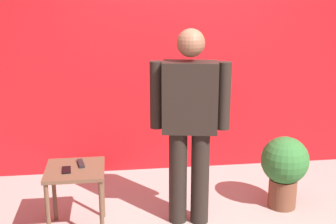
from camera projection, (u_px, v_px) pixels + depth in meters
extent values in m
cube|color=red|center=(180.00, 44.00, 4.80)|extent=(5.64, 0.12, 2.83)
cylinder|color=black|center=(178.00, 177.00, 3.85)|extent=(0.18, 0.18, 0.83)
cylinder|color=black|center=(200.00, 178.00, 3.84)|extent=(0.18, 0.18, 0.83)
cube|color=black|center=(190.00, 97.00, 3.65)|extent=(0.49, 0.31, 0.59)
cube|color=silver|center=(190.00, 91.00, 3.76)|extent=(0.13, 0.04, 0.50)
cube|color=#B2333D|center=(190.00, 92.00, 3.77)|extent=(0.05, 0.02, 0.45)
cylinder|color=black|center=(157.00, 95.00, 3.66)|extent=(0.13, 0.13, 0.56)
cylinder|color=black|center=(224.00, 96.00, 3.63)|extent=(0.13, 0.13, 0.56)
sphere|color=brown|center=(191.00, 43.00, 3.53)|extent=(0.23, 0.23, 0.23)
cube|color=brown|center=(75.00, 170.00, 3.65)|extent=(0.48, 0.48, 0.03)
cylinder|color=brown|center=(48.00, 215.00, 3.50)|extent=(0.04, 0.04, 0.54)
cylinder|color=brown|center=(102.00, 212.00, 3.56)|extent=(0.04, 0.04, 0.54)
cylinder|color=brown|center=(54.00, 192.00, 3.90)|extent=(0.04, 0.04, 0.54)
cylinder|color=brown|center=(102.00, 189.00, 3.96)|extent=(0.04, 0.04, 0.54)
cube|color=black|center=(66.00, 170.00, 3.60)|extent=(0.08, 0.15, 0.01)
cube|color=black|center=(81.00, 163.00, 3.72)|extent=(0.08, 0.18, 0.02)
cylinder|color=brown|center=(282.00, 193.00, 4.18)|extent=(0.26, 0.26, 0.28)
sphere|color=#2D7233|center=(285.00, 160.00, 4.09)|extent=(0.44, 0.44, 0.44)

